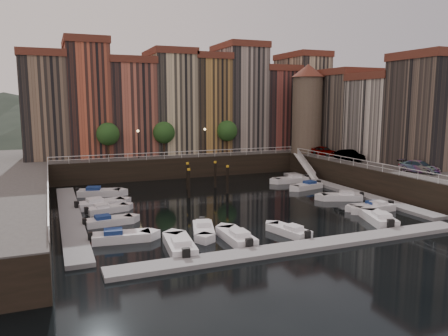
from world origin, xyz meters
name	(u,v)px	position (x,y,z in m)	size (l,w,h in m)	color
ground	(223,202)	(0.00, 0.00, 0.00)	(200.00, 200.00, 0.00)	black
quay_far	(165,160)	(0.00, 26.00, 1.50)	(80.00, 20.00, 3.00)	black
quay_right	(426,175)	(28.00, -2.00, 1.50)	(20.00, 36.00, 3.00)	black
dock_left	(70,216)	(-16.20, -1.00, 0.17)	(2.00, 28.00, 0.35)	gray
dock_right	(347,191)	(16.20, -1.00, 0.17)	(2.00, 28.00, 0.35)	gray
dock_near	(305,246)	(0.00, -17.00, 0.17)	(30.00, 2.00, 0.35)	gray
mountains	(108,111)	(1.72, 110.00, 7.92)	(145.00, 100.00, 18.00)	#2D382D
far_terrace	(188,102)	(3.31, 23.50, 10.95)	(48.70, 10.30, 17.50)	#826952
right_terrace	(389,113)	(26.50, 3.80, 9.56)	(9.30, 24.30, 14.00)	#695C4F
corner_tower	(307,107)	(20.00, 14.50, 10.19)	(5.20, 5.20, 13.80)	#6B5B4C
promenade_trees	(168,133)	(-1.33, 18.20, 6.58)	(21.20, 3.20, 5.20)	black
street_lamps	(172,138)	(-1.00, 17.20, 5.90)	(10.36, 0.36, 4.18)	black
railings	(208,162)	(0.00, 4.88, 3.79)	(36.08, 34.04, 0.52)	white
gangway	(305,165)	(17.10, 10.00, 1.92)	(2.78, 8.32, 3.73)	white
mooring_pilings	(205,179)	(-0.06, 5.75, 1.65)	(5.44, 5.21, 3.78)	black
boat_left_0	(120,237)	(-12.86, -9.98, 0.37)	(4.92, 2.25, 1.11)	white
boat_left_1	(108,221)	(-13.14, -4.76, 0.34)	(4.49, 2.00, 1.01)	white
boat_left_2	(106,209)	(-12.71, -0.12, 0.33)	(4.43, 2.48, 0.99)	white
boat_left_3	(100,204)	(-13.08, 2.17, 0.40)	(5.27, 2.77, 1.18)	white
boat_left_4	(98,192)	(-12.61, 8.38, 0.40)	(5.30, 3.09, 1.19)	white
boat_right_0	(375,208)	(12.79, -9.90, 0.36)	(4.72, 1.98, 1.07)	white
boat_right_1	(370,207)	(12.66, -9.24, 0.33)	(4.30, 1.96, 0.97)	white
boat_right_2	(342,197)	(12.98, -4.32, 0.36)	(4.78, 3.22, 1.08)	white
boat_right_3	(307,186)	(12.75, 2.67, 0.35)	(4.70, 2.61, 1.05)	white
boat_right_4	(292,180)	(13.21, 7.27, 0.39)	(5.04, 2.03, 1.15)	white
boat_near_0	(180,245)	(-9.01, -13.92, 0.40)	(2.36, 5.27, 1.19)	white
boat_near_1	(237,237)	(-4.19, -13.56, 0.38)	(1.81, 4.91, 1.13)	white
boat_near_2	(290,231)	(0.66, -13.55, 0.33)	(2.55, 4.42, 0.99)	white
boat_near_3	(379,219)	(10.18, -13.47, 0.40)	(3.32, 5.29, 1.19)	white
car_a	(324,151)	(20.37, 10.20, 3.70)	(1.66, 4.13, 1.41)	gray
car_b	(350,156)	(20.20, 3.94, 3.74)	(1.57, 4.50, 1.48)	gray
car_c	(419,167)	(21.24, -7.18, 3.67)	(1.88, 4.63, 1.34)	gray
boat_extra_661	(203,230)	(-5.99, -10.61, 0.36)	(2.83, 4.75, 1.07)	white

